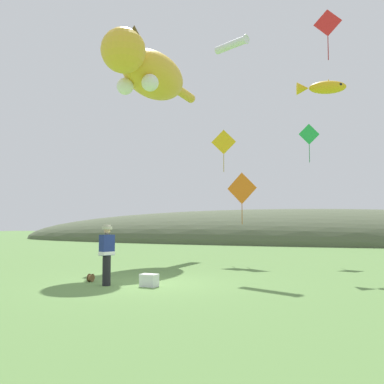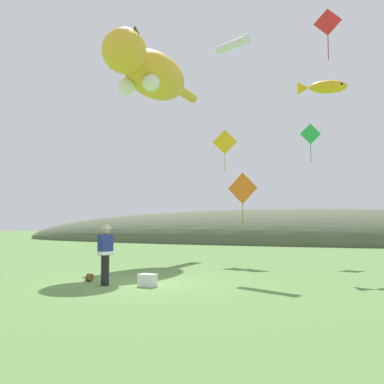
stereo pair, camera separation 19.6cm
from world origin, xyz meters
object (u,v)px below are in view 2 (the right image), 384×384
(kite_tube_streamer, at_px, (233,45))
(kite_diamond_orange, at_px, (243,189))
(kite_spool, at_px, (90,278))
(kite_diamond_green, at_px, (310,134))
(picnic_cooler, at_px, (147,280))
(kite_diamond_gold, at_px, (225,142))
(kite_diamond_red, at_px, (328,23))
(festival_attendant, at_px, (105,253))
(kite_giant_cat, at_px, (149,72))
(kite_fish_windsock, at_px, (323,87))

(kite_tube_streamer, distance_m, kite_diamond_orange, 6.78)
(kite_spool, bearing_deg, kite_diamond_green, 60.89)
(picnic_cooler, height_order, kite_diamond_orange, kite_diamond_orange)
(kite_diamond_orange, xyz_separation_m, kite_diamond_gold, (-1.41, 2.02, 2.55))
(kite_diamond_green, relative_size, kite_diamond_red, 1.02)
(festival_attendant, relative_size, picnic_cooler, 3.38)
(kite_diamond_red, bearing_deg, festival_attendant, -140.36)
(kite_diamond_orange, bearing_deg, kite_diamond_gold, 125.00)
(kite_diamond_orange, bearing_deg, kite_tube_streamer, 163.14)
(kite_giant_cat, bearing_deg, festival_attendant, -70.90)
(picnic_cooler, xyz_separation_m, kite_diamond_gold, (-0.47, 9.53, 5.72))
(kite_fish_windsock, bearing_deg, kite_diamond_gold, 156.48)
(festival_attendant, relative_size, kite_diamond_green, 0.91)
(kite_giant_cat, relative_size, kite_diamond_green, 4.74)
(kite_diamond_gold, bearing_deg, festival_attendant, -94.62)
(kite_spool, relative_size, kite_tube_streamer, 0.14)
(kite_giant_cat, bearing_deg, kite_diamond_red, -22.46)
(kite_giant_cat, distance_m, kite_diamond_orange, 8.37)
(kite_giant_cat, distance_m, kite_fish_windsock, 9.18)
(kite_diamond_gold, bearing_deg, kite_giant_cat, -167.00)
(kite_tube_streamer, height_order, kite_diamond_orange, kite_tube_streamer)
(kite_diamond_gold, bearing_deg, kite_diamond_orange, -55.00)
(kite_diamond_green, bearing_deg, festival_attendant, -114.30)
(festival_attendant, bearing_deg, picnic_cooler, 10.99)
(festival_attendant, xyz_separation_m, picnic_cooler, (1.26, 0.25, -0.77))
(kite_diamond_red, bearing_deg, kite_giant_cat, 157.54)
(kite_fish_windsock, relative_size, kite_diamond_green, 1.08)
(kite_spool, relative_size, kite_diamond_green, 0.13)
(kite_fish_windsock, height_order, kite_diamond_orange, kite_fish_windsock)
(festival_attendant, bearing_deg, kite_tube_streamer, 77.49)
(kite_diamond_orange, relative_size, kite_diamond_gold, 1.07)
(kite_fish_windsock, bearing_deg, picnic_cooler, -121.32)
(picnic_cooler, xyz_separation_m, kite_giant_cat, (-4.34, 8.64, 9.56))
(kite_giant_cat, distance_m, kite_tube_streamer, 4.94)
(kite_giant_cat, bearing_deg, kite_spool, -75.23)
(kite_diamond_red, bearing_deg, kite_diamond_gold, 138.66)
(kite_spool, bearing_deg, festival_attendant, -30.11)
(kite_diamond_green, xyz_separation_m, kite_diamond_gold, (-4.13, -1.11, -0.32))
(kite_tube_streamer, height_order, kite_diamond_gold, kite_tube_streamer)
(kite_diamond_green, bearing_deg, kite_fish_windsock, -75.68)
(kite_spool, height_order, picnic_cooler, picnic_cooler)
(festival_attendant, relative_size, kite_diamond_gold, 0.82)
(kite_giant_cat, distance_m, kite_diamond_red, 9.98)
(kite_giant_cat, relative_size, kite_diamond_orange, 3.98)
(kite_spool, bearing_deg, kite_diamond_gold, 79.88)
(kite_diamond_orange, bearing_deg, kite_spool, -112.92)
(kite_giant_cat, xyz_separation_m, kite_diamond_red, (9.20, -3.80, -0.58))
(kite_giant_cat, bearing_deg, kite_diamond_orange, -12.04)
(kite_diamond_green, bearing_deg, kite_diamond_red, -78.20)
(kite_spool, bearing_deg, kite_diamond_orange, 67.08)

